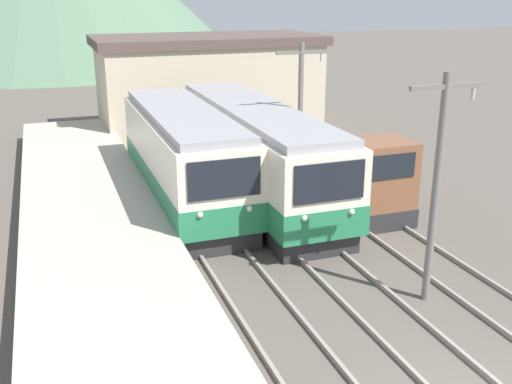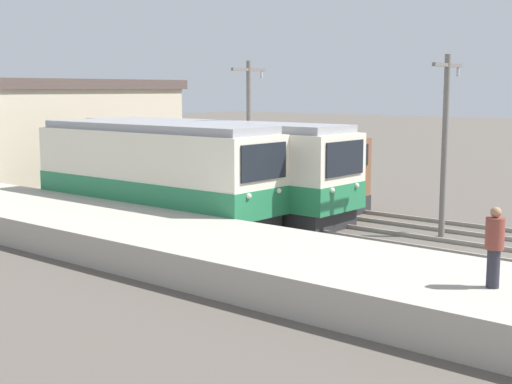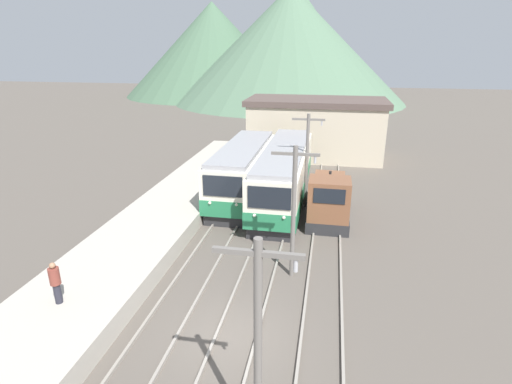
# 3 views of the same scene
# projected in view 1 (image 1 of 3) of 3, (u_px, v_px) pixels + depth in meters

# --- Properties ---
(commuter_train_left) EXTENTS (2.84, 10.59, 3.68)m
(commuter_train_left) POSITION_uv_depth(u_px,v_px,m) (184.00, 162.00, 22.51)
(commuter_train_left) COLOR #28282B
(commuter_train_left) RESTS_ON ground
(commuter_train_center) EXTENTS (2.84, 13.02, 3.66)m
(commuter_train_center) POSITION_uv_depth(u_px,v_px,m) (255.00, 156.00, 23.35)
(commuter_train_center) COLOR #28282B
(commuter_train_center) RESTS_ON ground
(shunting_locomotive) EXTENTS (2.40, 5.81, 3.00)m
(shunting_locomotive) POSITION_uv_depth(u_px,v_px,m) (353.00, 178.00, 22.27)
(shunting_locomotive) COLOR #28282B
(shunting_locomotive) RESTS_ON ground
(catenary_mast_mid) EXTENTS (2.00, 0.20, 6.03)m
(catenary_mast_mid) POSITION_uv_depth(u_px,v_px,m) (437.00, 181.00, 14.97)
(catenary_mast_mid) COLOR slate
(catenary_mast_mid) RESTS_ON ground
(catenary_mast_far) EXTENTS (2.00, 0.20, 6.03)m
(catenary_mast_far) POSITION_uv_depth(u_px,v_px,m) (300.00, 116.00, 22.54)
(catenary_mast_far) COLOR slate
(catenary_mast_far) RESTS_ON ground
(station_building) EXTENTS (12.60, 6.30, 5.41)m
(station_building) POSITION_uv_depth(u_px,v_px,m) (208.00, 83.00, 34.30)
(station_building) COLOR beige
(station_building) RESTS_ON ground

